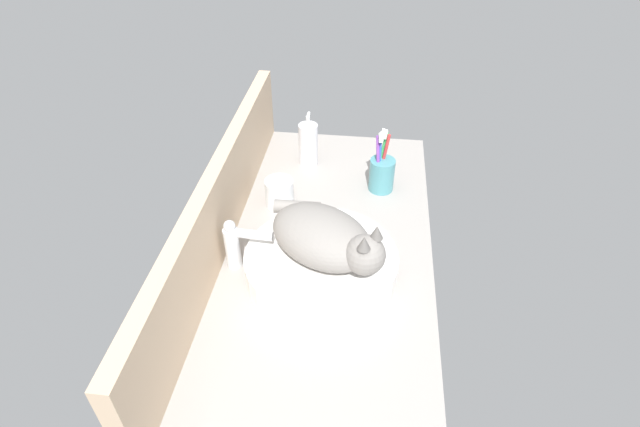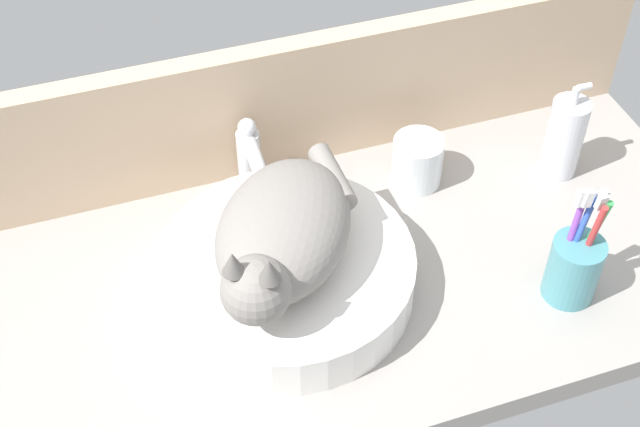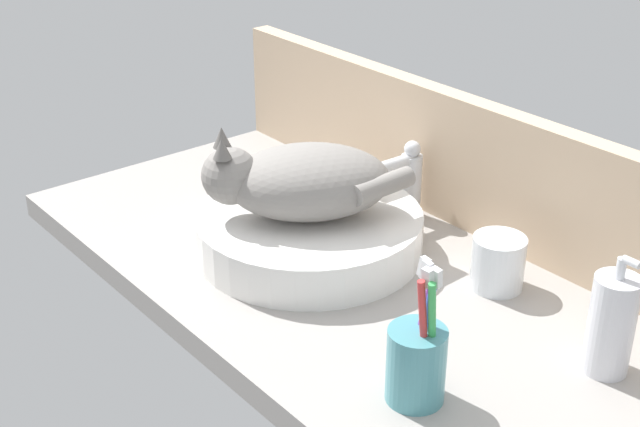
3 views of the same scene
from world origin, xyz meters
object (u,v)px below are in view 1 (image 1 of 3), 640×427
faucet (236,243)px  water_glass (280,194)px  cat (326,238)px  sink_basin (321,265)px  toothbrush_cup (382,173)px  soap_dispenser (308,144)px

faucet → water_glass: (24.93, -5.44, -3.78)cm
cat → water_glass: bearing=30.8°
sink_basin → faucet: 20.45cm
sink_basin → faucet: faucet is taller
sink_basin → cat: size_ratio=1.17×
toothbrush_cup → water_glass: 29.83cm
cat → toothbrush_cup: bearing=-17.6°
cat → sink_basin: bearing=60.1°
toothbrush_cup → water_glass: size_ratio=2.33×
faucet → sink_basin: bearing=-92.4°
soap_dispenser → toothbrush_cup: toothbrush_cup is taller
toothbrush_cup → sink_basin: bearing=160.5°
cat → water_glass: 32.03cm
sink_basin → soap_dispenser: 48.98cm
cat → toothbrush_cup: cat is taller
cat → toothbrush_cup: size_ratio=1.62×
faucet → water_glass: 25.79cm
faucet → water_glass: bearing=-12.3°
toothbrush_cup → cat: bearing=162.4°
cat → toothbrush_cup: (37.50, -11.86, -6.90)cm
faucet → soap_dispenser: soap_dispenser is taller
toothbrush_cup → faucet: bearing=137.4°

